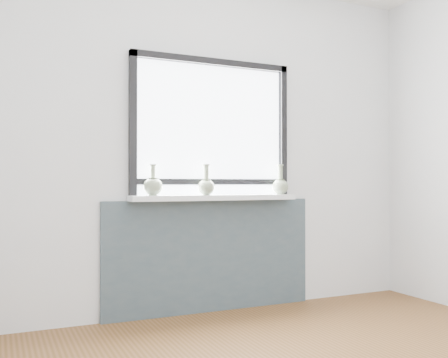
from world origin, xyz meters
name	(u,v)px	position (x,y,z in m)	size (l,w,h in m)	color
back_wall	(210,143)	(0.00, 1.81, 1.30)	(3.60, 0.02, 2.60)	silver
apron_panel	(212,256)	(0.00, 1.78, 0.43)	(1.70, 0.03, 0.86)	#404F56
windowsill	(215,198)	(0.00, 1.71, 0.88)	(1.32, 0.18, 0.04)	white
window	(212,125)	(0.00, 1.77, 1.44)	(1.30, 0.06, 1.05)	black
vase_a	(153,185)	(-0.49, 1.71, 0.97)	(0.14, 0.14, 0.23)	gray
vase_b	(206,185)	(-0.09, 1.68, 0.97)	(0.13, 0.13, 0.23)	gray
vase_c	(280,185)	(0.56, 1.69, 0.97)	(0.13, 0.13, 0.24)	gray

